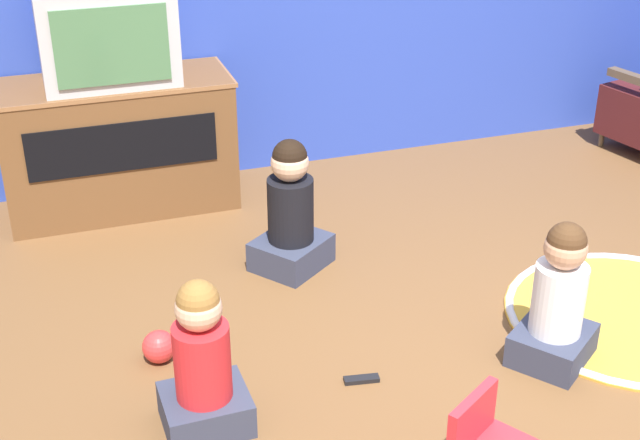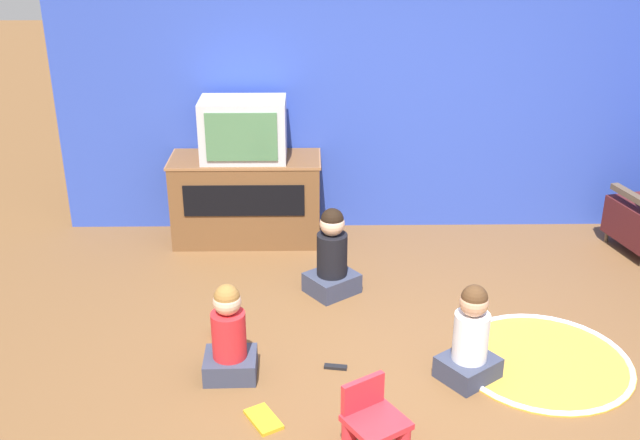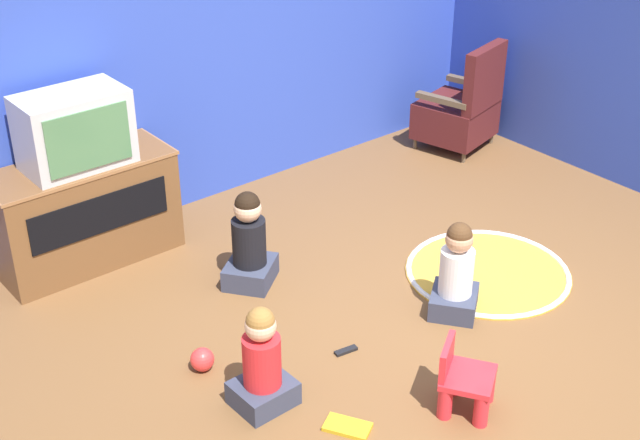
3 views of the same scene
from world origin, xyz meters
name	(u,v)px [view 1 (image 1 of 3)]	position (x,y,z in m)	size (l,w,h in m)	color
ground_plane	(511,375)	(0.00, 0.00, 0.00)	(30.00, 30.00, 0.00)	brown
tv_cabinet	(119,143)	(-1.34, 2.18, 0.40)	(1.30, 0.54, 0.77)	brown
television	(107,36)	(-1.34, 2.15, 1.03)	(0.72, 0.44, 0.52)	#B7B7BC
play_mat	(630,315)	(0.76, 0.22, 0.01)	(1.17, 1.17, 0.04)	gold
child_watching_left	(203,366)	(-1.30, 0.10, 0.28)	(0.34, 0.30, 0.65)	#33384C
child_watching_center	(291,213)	(-0.62, 1.19, 0.30)	(0.47, 0.46, 0.70)	#33384C
child_watching_right	(558,303)	(0.22, 0.05, 0.29)	(0.45, 0.44, 0.67)	#33384C
toy_ball	(159,347)	(-1.40, 0.58, 0.07)	(0.15, 0.15, 0.15)	red
remote_control	(362,379)	(-0.62, 0.16, 0.01)	(0.16, 0.07, 0.02)	black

